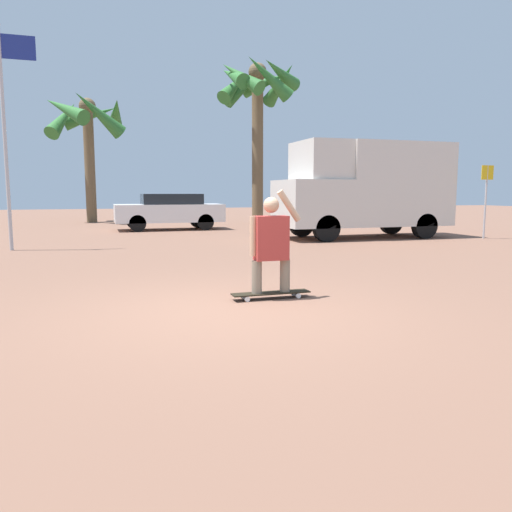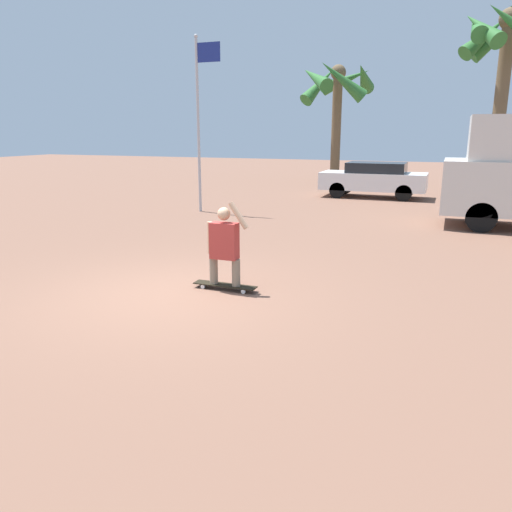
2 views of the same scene
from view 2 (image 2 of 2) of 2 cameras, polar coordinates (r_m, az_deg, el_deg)
ground_plane at (r=8.31m, az=-10.02°, el=-4.34°), size 80.00×80.00×0.00m
skateboard at (r=8.42m, az=-3.57°, el=-3.37°), size 1.10×0.22×0.09m
person_skateboarder at (r=8.23m, az=-3.65°, el=1.53°), size 0.74×0.22×1.41m
parked_car_white at (r=20.81m, az=13.32°, el=8.59°), size 4.12×1.73×1.39m
palm_tree_near_van at (r=23.56m, az=26.68°, el=21.04°), size 3.92×4.00×7.43m
palm_tree_center_background at (r=27.27m, az=9.26°, el=18.55°), size 3.93×4.03×6.12m
flagpole at (r=16.59m, az=-6.43°, el=15.90°), size 0.87×0.12×5.50m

